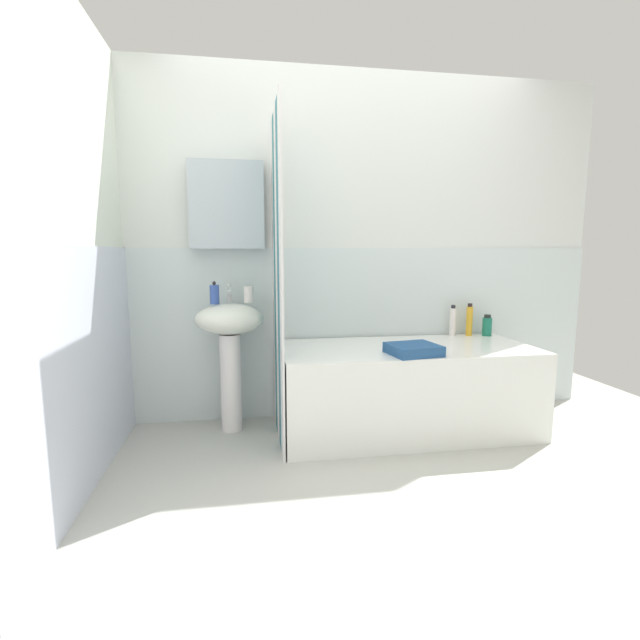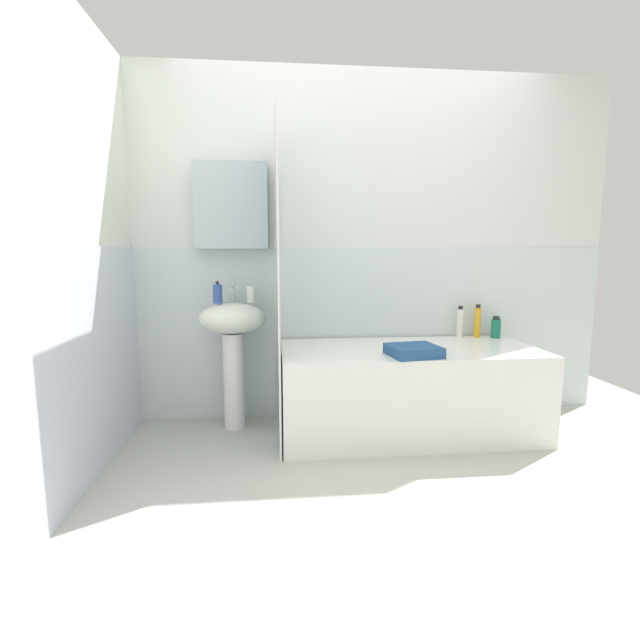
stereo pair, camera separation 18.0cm
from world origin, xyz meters
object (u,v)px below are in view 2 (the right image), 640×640
Objects in this scene: toothbrush_cup at (252,294)px; shampoo_bottle at (477,322)px; sink at (233,337)px; bathtub at (408,390)px; body_wash_bottle at (460,323)px; lotion_bottle at (496,328)px; towel_folded at (414,351)px; soap_dispenser at (218,294)px.

toothbrush_cup reaches higher than shampoo_bottle.
sink is 1.73m from shampoo_bottle.
body_wash_bottle reaches higher than bathtub.
bathtub is 0.85m from lotion_bottle.
sink reaches higher than body_wash_bottle.
bathtub is 0.68m from body_wash_bottle.
sink is 1.20m from bathtub.
sink is at bearing 170.79° from bathtub.
towel_folded is at bearing -100.25° from bathtub.
towel_folded is at bearing -19.04° from soap_dispenser.
bathtub is at bearing -12.07° from toothbrush_cup.
toothbrush_cup is at bearing -176.83° from shampoo_bottle.
soap_dispenser reaches higher than sink.
bathtub is 6.86× the size of shampoo_bottle.
toothbrush_cup is 0.07× the size of bathtub.
soap_dispenser reaches higher than towel_folded.
sink is 0.30m from soap_dispenser.
toothbrush_cup reaches higher than bathtub.
bathtub is (1.01, -0.22, -0.62)m from toothbrush_cup.
body_wash_bottle is (1.69, 0.15, -0.24)m from soap_dispenser.
sink is at bearing 158.96° from towel_folded.
soap_dispenser is 0.61× the size of shampoo_bottle.
bathtub is 7.18× the size of body_wash_bottle.
soap_dispenser is 0.93× the size of lotion_bottle.
body_wash_bottle reaches higher than lotion_bottle.
body_wash_bottle reaches higher than towel_folded.
bathtub is at bearing 79.75° from towel_folded.
soap_dispenser is 1.83m from shampoo_bottle.
soap_dispenser reaches higher than toothbrush_cup.
bathtub is at bearing -145.89° from body_wash_bottle.
towel_folded is (-0.63, -0.54, -0.08)m from shampoo_bottle.
toothbrush_cup reaches higher than towel_folded.
shampoo_bottle is at bearing 27.22° from bathtub.
soap_dispenser reaches higher than bathtub.
lotion_bottle reaches higher than bathtub.
sink reaches higher than shampoo_bottle.
sink is at bearing -177.10° from lotion_bottle.
shampoo_bottle reaches higher than towel_folded.
toothbrush_cup is 1.20m from bathtub.
shampoo_bottle is at bearing 168.56° from lotion_bottle.
lotion_bottle is at bearing -11.44° from shampoo_bottle.
body_wash_bottle is (1.60, 0.13, 0.05)m from sink.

